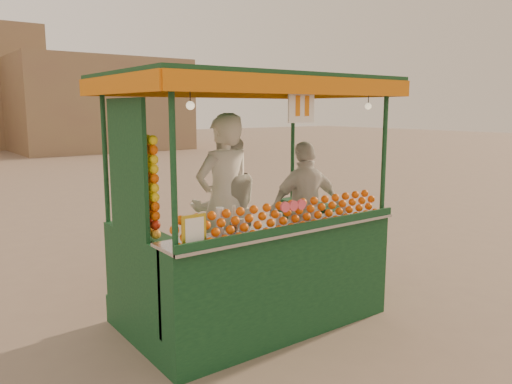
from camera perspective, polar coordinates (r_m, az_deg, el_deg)
ground at (r=5.57m, az=-2.06°, el=-14.93°), size 90.00×90.00×0.00m
building_right at (r=29.87m, az=-17.39°, el=9.43°), size 9.00×6.00×5.00m
juice_cart at (r=5.36m, az=-0.64°, el=-6.14°), size 2.90×1.88×2.63m
vendor_left at (r=5.53m, az=-3.62°, el=-1.18°), size 0.73×0.50×1.95m
vendor_middle at (r=5.75m, az=-3.38°, el=-2.04°), size 1.00×0.90×1.70m
vendor_right at (r=6.08m, az=5.66°, el=-1.84°), size 1.01×0.60×1.61m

